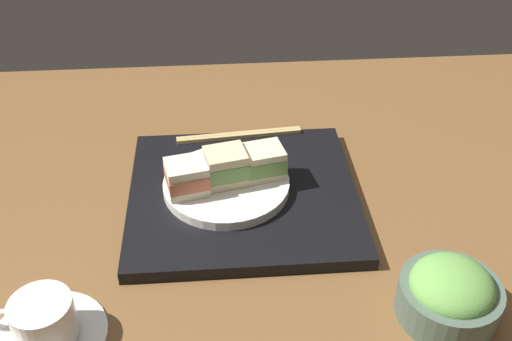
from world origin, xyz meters
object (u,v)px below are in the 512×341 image
Objects in this scene: sandwich_near at (263,161)px; coffee_cup at (44,323)px; chopsticks_pair at (239,135)px; sandwich_plate at (226,185)px; sandwich_far at (187,175)px; sandwich_middle at (226,167)px; salad_bowl at (450,294)px.

sandwich_near is 40.09cm from coffee_cup.
chopsticks_pair is 1.55× the size of coffee_cup.
sandwich_plate is 2.77× the size of sandwich_far.
sandwich_plate is 15.16cm from chopsticks_pair.
chopsticks_pair is (-2.83, -14.89, -4.05)cm from sandwich_middle.
sandwich_far is at bearing -125.83° from coffee_cup.
chopsticks_pair is at bearing -118.44° from sandwich_far.
salad_bowl is 0.90× the size of coffee_cup.
chopsticks_pair is (3.20, -13.43, -3.68)cm from sandwich_near.
chopsticks_pair is at bearing -58.59° from salad_bowl.
coffee_cup is at bearing -0.03° from salad_bowl.
coffee_cup is (23.41, 25.54, -3.88)cm from sandwich_middle.
sandwich_middle is 0.34× the size of chopsticks_pair.
sandwich_plate is 1.38× the size of coffee_cup.
sandwich_far is 18.97cm from chopsticks_pair.
sandwich_plate is at bearing -42.88° from salad_bowl.
salad_bowl is 0.58× the size of chopsticks_pair.
sandwich_near reaches higher than sandwich_plate.
sandwich_near reaches higher than chopsticks_pair.
chopsticks_pair is at bearing -122.99° from coffee_cup.
sandwich_far is at bearing 13.55° from sandwich_plate.
sandwich_plate is 3.60cm from sandwich_middle.
salad_bowl reaches higher than sandwich_plate.
sandwich_plate is 2.65× the size of sandwich_middle.
salad_bowl is at bearing 144.30° from sandwich_far.
sandwich_middle reaches higher than sandwich_far.
sandwich_plate is at bearing 90.00° from sandwich_middle.
sandwich_middle reaches higher than sandwich_plate.
sandwich_far is 0.55× the size of salad_bowl.
coffee_cup is (26.24, 40.42, 0.17)cm from chopsticks_pair.
sandwich_middle is (0.00, -0.00, 3.60)cm from sandwich_plate.
sandwich_far reaches higher than sandwich_near.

